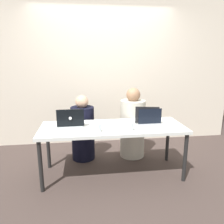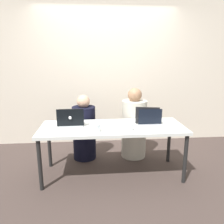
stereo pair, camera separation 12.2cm
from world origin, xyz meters
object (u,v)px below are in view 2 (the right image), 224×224
at_px(person_on_right, 134,127).
at_px(laptop_front_right, 152,124).
at_px(water_glass_right, 130,128).
at_px(laptop_back_left, 71,122).
at_px(laptop_front_left, 71,125).
at_px(person_on_left, 84,131).
at_px(laptop_back_right, 147,119).
at_px(water_glass_left, 97,128).

bearing_deg(person_on_right, laptop_front_right, 96.21).
bearing_deg(person_on_right, water_glass_right, 71.97).
xyz_separation_m(person_on_right, laptop_front_right, (0.11, -0.64, 0.25)).
relative_size(person_on_right, laptop_front_right, 3.54).
height_order(laptop_back_left, laptop_front_left, laptop_back_left).
xyz_separation_m(person_on_left, laptop_back_right, (0.90, -0.45, 0.30)).
distance_m(person_on_right, laptop_front_right, 0.70).
height_order(person_on_right, laptop_back_right, person_on_right).
distance_m(person_on_right, laptop_front_left, 1.16).
distance_m(laptop_back_left, water_glass_right, 0.82).
relative_size(person_on_left, person_on_right, 0.91).
bearing_deg(person_on_left, laptop_back_left, 75.43).
distance_m(person_on_left, laptop_front_right, 1.16).
bearing_deg(laptop_back_right, laptop_back_left, 12.25).
relative_size(laptop_back_right, water_glass_left, 3.71).
height_order(laptop_back_right, laptop_front_left, laptop_back_right).
relative_size(water_glass_left, water_glass_right, 1.05).
distance_m(person_on_left, water_glass_right, 1.02).
distance_m(person_on_right, laptop_back_left, 1.10).
bearing_deg(water_glass_right, laptop_front_left, 168.06).
bearing_deg(laptop_front_left, person_on_right, 32.38).
distance_m(laptop_back_left, water_glass_left, 0.46).
relative_size(laptop_back_left, laptop_front_right, 1.10).
relative_size(person_on_left, laptop_back_left, 2.93).
relative_size(person_on_left, laptop_front_right, 3.23).
bearing_deg(person_on_right, laptop_back_right, 98.21).
xyz_separation_m(laptop_back_right, laptop_front_left, (-1.05, -0.15, -0.00)).
bearing_deg(laptop_front_left, person_on_left, 76.57).
height_order(laptop_back_left, water_glass_left, laptop_back_left).
distance_m(laptop_back_left, laptop_front_left, 0.14).
distance_m(person_on_left, laptop_front_left, 0.69).
distance_m(laptop_back_right, water_glass_left, 0.77).
bearing_deg(water_glass_left, laptop_back_left, 139.47).
xyz_separation_m(laptop_back_left, laptop_front_left, (0.01, -0.14, -0.00)).
xyz_separation_m(laptop_front_right, water_glass_right, (-0.31, -0.12, -0.01)).
bearing_deg(water_glass_right, laptop_front_right, 21.67).
xyz_separation_m(person_on_left, water_glass_right, (0.61, -0.76, 0.28)).
height_order(laptop_front_left, water_glass_left, laptop_front_left).
height_order(laptop_front_right, laptop_front_left, laptop_front_left).
height_order(person_on_left, water_glass_right, person_on_left).
height_order(person_on_left, laptop_back_right, person_on_left).
height_order(laptop_back_right, laptop_front_right, laptop_back_right).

